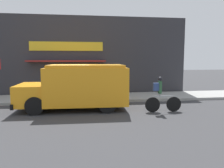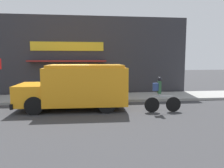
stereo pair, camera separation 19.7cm
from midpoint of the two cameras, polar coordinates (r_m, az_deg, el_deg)
ground_plane at (r=12.41m, az=-11.21°, el=-5.11°), size 70.00×70.00×0.00m
sidewalk at (r=13.74m, az=-10.82°, el=-3.65°), size 28.00×2.74×0.15m
storefront at (r=15.08m, az=-10.67°, el=7.18°), size 16.35×0.98×5.36m
school_bus at (r=10.94m, az=-8.33°, el=-0.55°), size 5.30×2.89×2.20m
cyclist at (r=10.43m, az=13.10°, el=-3.03°), size 1.74×0.20×1.66m
trash_bin at (r=13.62m, az=-4.52°, el=-1.30°), size 0.50×0.50×0.95m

